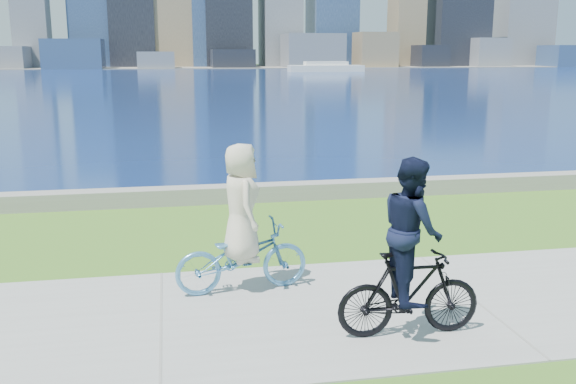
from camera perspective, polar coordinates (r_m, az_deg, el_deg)
ground at (r=7.95m, az=-11.23°, el=-11.40°), size 320.00×320.00×0.00m
concrete_path at (r=7.95m, az=-11.23°, el=-11.33°), size 80.00×3.50×0.02m
seawall at (r=13.82m, az=-11.15°, el=-0.39°), size 90.00×0.50×0.35m
bay_water at (r=79.35m, az=-11.00°, el=9.87°), size 320.00×131.00×0.01m
far_shore at (r=137.32m, az=-10.99°, el=10.86°), size 320.00×30.00×0.12m
ferry_far at (r=104.57m, az=3.38°, el=10.99°), size 11.94×3.41×1.62m
cyclist_woman at (r=8.55m, az=-4.15°, el=-4.04°), size 0.85×1.86×2.00m
cyclist_man at (r=7.29m, az=10.83°, el=-6.15°), size 0.63×1.66×2.05m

